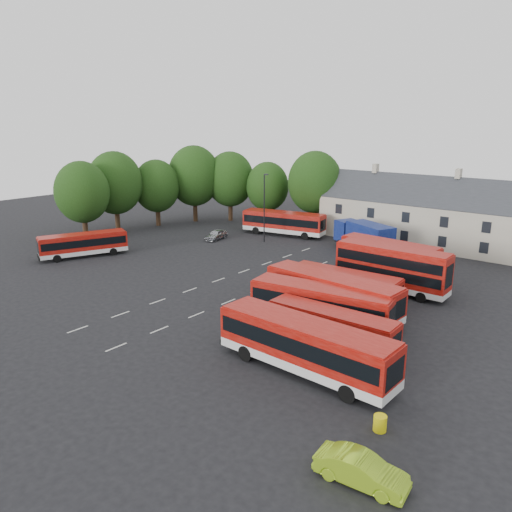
% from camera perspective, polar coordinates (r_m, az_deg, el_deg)
% --- Properties ---
extents(ground, '(140.00, 140.00, 0.00)m').
position_cam_1_polar(ground, '(49.73, -5.88, -3.31)').
color(ground, black).
rests_on(ground, ground).
extents(lane_markings, '(5.15, 33.80, 0.01)m').
position_cam_1_polar(lane_markings, '(49.48, -2.19, -3.33)').
color(lane_markings, beige).
rests_on(lane_markings, ground).
extents(treeline, '(29.92, 32.59, 12.01)m').
position_cam_1_polar(treeline, '(76.07, -6.79, 8.32)').
color(treeline, black).
rests_on(treeline, ground).
extents(terrace_houses, '(35.70, 7.13, 10.06)m').
position_cam_1_polar(terrace_houses, '(67.13, 21.67, 3.97)').
color(terrace_houses, beige).
rests_on(terrace_houses, ground).
extents(bus_row_a, '(12.38, 3.16, 3.48)m').
position_cam_1_polar(bus_row_a, '(32.38, 5.62, -9.85)').
color(bus_row_a, silver).
rests_on(bus_row_a, ground).
extents(bus_row_b, '(9.74, 2.50, 2.74)m').
position_cam_1_polar(bus_row_b, '(36.41, 8.62, -7.78)').
color(bus_row_b, silver).
rests_on(bus_row_b, ground).
extents(bus_row_c, '(11.65, 4.30, 3.22)m').
position_cam_1_polar(bus_row_c, '(39.75, 7.41, -5.26)').
color(bus_row_c, silver).
rests_on(bus_row_c, ground).
extents(bus_row_d, '(12.18, 3.51, 3.40)m').
position_cam_1_polar(bus_row_d, '(41.96, 8.71, -4.03)').
color(bus_row_d, silver).
rests_on(bus_row_d, ground).
extents(bus_row_e, '(10.13, 2.93, 2.83)m').
position_cam_1_polar(bus_row_e, '(45.23, 10.13, -3.12)').
color(bus_row_e, silver).
rests_on(bus_row_e, ground).
extents(bus_dd_south, '(10.67, 2.57, 4.37)m').
position_cam_1_polar(bus_dd_south, '(48.61, 15.26, -1.15)').
color(bus_dd_south, silver).
rests_on(bus_dd_south, ground).
extents(bus_dd_north, '(10.19, 3.06, 4.12)m').
position_cam_1_polar(bus_dd_north, '(51.87, 14.95, -0.27)').
color(bus_dd_north, silver).
rests_on(bus_dd_north, ground).
extents(bus_west, '(5.85, 10.08, 2.82)m').
position_cam_1_polar(bus_west, '(62.59, -19.14, 1.42)').
color(bus_west, silver).
rests_on(bus_west, ground).
extents(bus_north, '(12.02, 5.00, 3.32)m').
position_cam_1_polar(bus_north, '(70.41, 3.18, 3.97)').
color(bus_north, silver).
rests_on(bus_north, ground).
extents(box_truck, '(8.95, 5.96, 3.76)m').
position_cam_1_polar(box_truck, '(62.38, 12.24, 2.28)').
color(box_truck, black).
rests_on(box_truck, ground).
extents(silver_car, '(2.29, 4.20, 1.35)m').
position_cam_1_polar(silver_car, '(68.25, -4.58, 2.45)').
color(silver_car, '#9C9EA3').
rests_on(silver_car, ground).
extents(lime_car, '(4.37, 1.93, 1.39)m').
position_cam_1_polar(lime_car, '(24.72, 11.93, -22.78)').
color(lime_car, '#93C01D').
rests_on(lime_car, ground).
extents(grit_bin, '(0.70, 0.70, 0.88)m').
position_cam_1_polar(grit_bin, '(28.35, 13.99, -18.05)').
color(grit_bin, yellow).
rests_on(grit_bin, ground).
extents(lamppost, '(0.63, 0.34, 9.06)m').
position_cam_1_polar(lamppost, '(65.94, 0.96, 5.73)').
color(lamppost, black).
rests_on(lamppost, ground).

